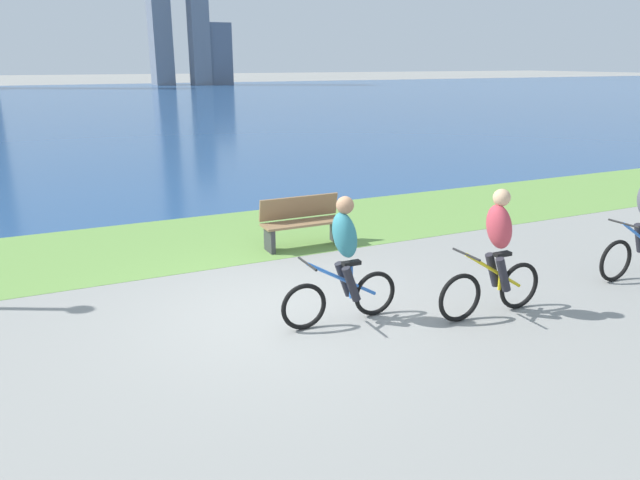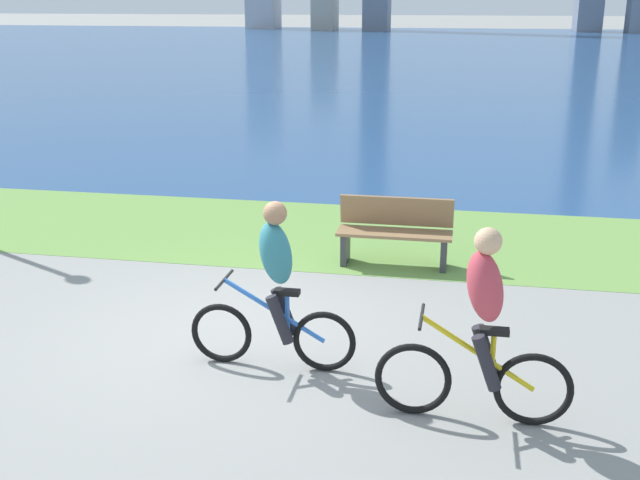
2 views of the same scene
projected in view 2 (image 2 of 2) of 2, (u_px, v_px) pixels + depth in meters
The scene contains 6 objects.
ground_plane at pixel (234, 336), 8.10m from camera, with size 300.00×300.00×0.00m, color gray.
grass_strip_bayside at pixel (307, 233), 11.62m from camera, with size 120.00×3.42×0.01m, color #6B9947.
bay_water_surface at pixel (435, 51), 50.40m from camera, with size 300.00×79.38×0.00m, color navy.
cyclist_lead at pixel (275, 286), 7.18m from camera, with size 1.62×0.52×1.65m.
cyclist_trailing at pixel (480, 328), 6.24m from camera, with size 1.64×0.52×1.69m.
bench_near_path at pixel (395, 232), 10.13m from camera, with size 1.50×0.47×0.90m.
Camera 2 is at (2.27, -7.12, 3.40)m, focal length 43.21 mm.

